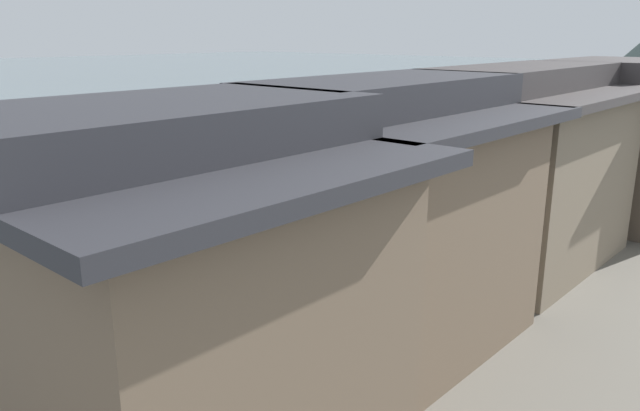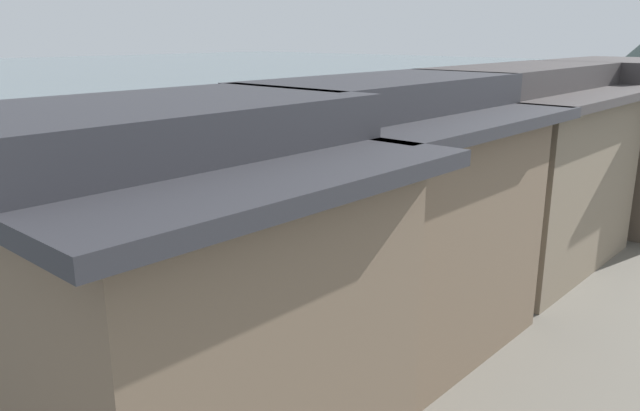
# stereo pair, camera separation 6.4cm
# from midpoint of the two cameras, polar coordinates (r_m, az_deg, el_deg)

# --- Properties ---
(boat_moored_nearest) EXTENTS (1.21, 3.62, 0.72)m
(boat_moored_nearest) POSITION_cam_midpoint_polar(r_m,az_deg,el_deg) (31.24, 15.11, 0.89)
(boat_moored_nearest) COLOR #423328
(boat_moored_nearest) RESTS_ON ground
(boat_moored_second) EXTENTS (2.20, 4.71, 0.76)m
(boat_moored_second) POSITION_cam_midpoint_polar(r_m,az_deg,el_deg) (50.30, 25.01, 5.39)
(boat_moored_second) COLOR #232326
(boat_moored_second) RESTS_ON ground
(boat_moored_third) EXTENTS (3.90, 1.71, 0.45)m
(boat_moored_third) POSITION_cam_midpoint_polar(r_m,az_deg,el_deg) (62.10, 23.39, 7.14)
(boat_moored_third) COLOR brown
(boat_moored_third) RESTS_ON ground
(boat_moored_far) EXTENTS (3.60, 4.13, 0.49)m
(boat_moored_far) POSITION_cam_midpoint_polar(r_m,az_deg,el_deg) (47.33, 16.04, 5.56)
(boat_moored_far) COLOR brown
(boat_moored_far) RESTS_ON ground
(boat_midriver_drifting) EXTENTS (2.23, 4.91, 0.43)m
(boat_midriver_drifting) POSITION_cam_midpoint_polar(r_m,az_deg,el_deg) (44.87, 22.82, 4.39)
(boat_midriver_drifting) COLOR brown
(boat_midriver_drifting) RESTS_ON ground
(boat_midriver_upstream) EXTENTS (1.21, 5.29, 0.68)m
(boat_midriver_upstream) POSITION_cam_midpoint_polar(r_m,az_deg,el_deg) (24.60, 4.10, -2.67)
(boat_midriver_upstream) COLOR brown
(boat_midriver_upstream) RESTS_ON ground
(boat_upstream_distant) EXTENTS (2.96, 5.72, 0.44)m
(boat_upstream_distant) POSITION_cam_midpoint_polar(r_m,az_deg,el_deg) (46.29, 7.63, 5.79)
(boat_upstream_distant) COLOR #423328
(boat_upstream_distant) RESTS_ON ground
(boat_crossing_west) EXTENTS (1.17, 3.82, 0.73)m
(boat_crossing_west) POSITION_cam_midpoint_polar(r_m,az_deg,el_deg) (32.34, -4.27, 1.88)
(boat_crossing_west) COLOR brown
(boat_crossing_west) RESTS_ON ground
(house_waterfront_nearest) EXTENTS (7.11, 6.05, 6.14)m
(house_waterfront_nearest) POSITION_cam_midpoint_polar(r_m,az_deg,el_deg) (10.09, -13.76, -8.64)
(house_waterfront_nearest) COLOR #75604C
(house_waterfront_nearest) RESTS_ON riverbank_right
(house_waterfront_second) EXTENTS (6.31, 6.85, 6.14)m
(house_waterfront_second) POSITION_cam_midpoint_polar(r_m,az_deg,el_deg) (14.41, 5.75, -0.89)
(house_waterfront_second) COLOR #75604C
(house_waterfront_second) RESTS_ON riverbank_right
(house_waterfront_tall) EXTENTS (6.22, 8.01, 6.14)m
(house_waterfront_tall) POSITION_cam_midpoint_polar(r_m,az_deg,el_deg) (20.48, 17.64, 3.36)
(house_waterfront_tall) COLOR #7F705B
(house_waterfront_tall) RESTS_ON riverbank_right
(house_waterfront_narrow) EXTENTS (7.07, 5.65, 6.14)m
(house_waterfront_narrow) POSITION_cam_midpoint_polar(r_m,az_deg,el_deg) (26.55, 24.66, 5.37)
(house_waterfront_narrow) COLOR brown
(house_waterfront_narrow) RESTS_ON riverbank_right
(mooring_post_dock_near) EXTENTS (0.20, 0.20, 0.72)m
(mooring_post_dock_near) POSITION_cam_midpoint_polar(r_m,az_deg,el_deg) (14.50, -21.41, -13.15)
(mooring_post_dock_near) COLOR #473828
(mooring_post_dock_near) RESTS_ON riverbank_right
(mooring_post_dock_mid) EXTENTS (0.20, 0.20, 0.96)m
(mooring_post_dock_mid) POSITION_cam_midpoint_polar(r_m,az_deg,el_deg) (21.00, 5.76, -2.79)
(mooring_post_dock_mid) COLOR #473828
(mooring_post_dock_mid) RESTS_ON riverbank_right
(stone_bridge) EXTENTS (24.23, 2.40, 4.43)m
(stone_bridge) POSITION_cam_midpoint_polar(r_m,az_deg,el_deg) (65.49, 25.43, 9.68)
(stone_bridge) COLOR gray
(stone_bridge) RESTS_ON ground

